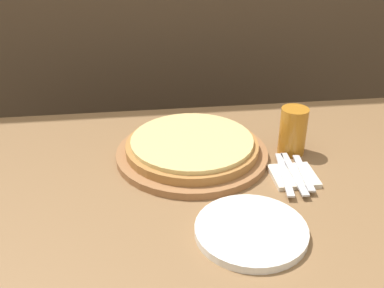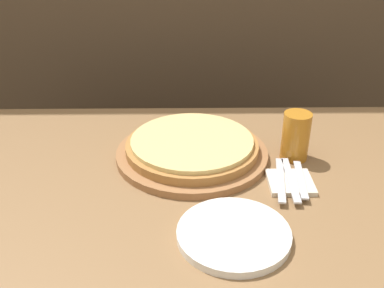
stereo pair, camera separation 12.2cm
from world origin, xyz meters
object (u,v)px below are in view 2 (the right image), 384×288
Objects in this scene: dinner_plate at (234,234)px; spoon at (301,179)px; fork at (281,179)px; beer_glass at (296,134)px; dinner_knife at (291,179)px; pizza_on_board at (192,149)px.

dinner_plate is 0.27m from spoon.
fork is at bearing 55.80° from dinner_plate.
dinner_plate is at bearing -120.61° from beer_glass.
fork is 1.00× the size of dinner_knife.
dinner_knife is at bearing 51.16° from dinner_plate.
pizza_on_board is 2.07× the size of dinner_knife.
spoon is (0.19, 0.20, 0.01)m from dinner_plate.
fork and dinner_knife have the same top height.
pizza_on_board is 0.28m from beer_glass.
dinner_knife is 1.17× the size of spoon.
spoon is (-0.01, -0.13, -0.06)m from beer_glass.
pizza_on_board reaches higher than dinner_knife.
pizza_on_board is at bearing 103.71° from dinner_plate.
dinner_knife is 0.03m from spoon.
spoon is at bearing 47.04° from dinner_plate.
beer_glass is at bearing 65.35° from fork.
dinner_plate is at bearing -128.84° from dinner_knife.
beer_glass reaches higher than dinner_knife.
fork is at bearing 180.00° from spoon.
spoon is (0.03, 0.00, 0.00)m from dinner_knife.
spoon is (0.05, 0.00, 0.00)m from fork.
dinner_plate is 1.20× the size of fork.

